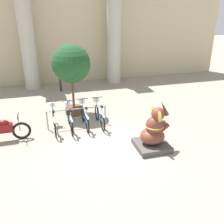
# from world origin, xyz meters

# --- Properties ---
(ground_plane) EXTENTS (60.00, 60.00, 0.00)m
(ground_plane) POSITION_xyz_m (0.00, 0.00, 0.00)
(ground_plane) COLOR gray
(building_facade) EXTENTS (20.00, 0.20, 6.00)m
(building_facade) POSITION_xyz_m (0.00, 8.60, 3.00)
(building_facade) COLOR #C6B78E
(building_facade) RESTS_ON ground_plane
(column_left) EXTENTS (1.01, 1.01, 5.16)m
(column_left) POSITION_xyz_m (-2.44, 7.60, 2.62)
(column_left) COLOR #BCB7A8
(column_left) RESTS_ON ground_plane
(column_right) EXTENTS (1.01, 1.01, 5.16)m
(column_right) POSITION_xyz_m (2.44, 7.60, 2.62)
(column_right) COLOR #BCB7A8
(column_right) RESTS_ON ground_plane
(bike_rack) EXTENTS (2.37, 0.05, 0.77)m
(bike_rack) POSITION_xyz_m (-0.67, 1.95, 0.56)
(bike_rack) COLOR gray
(bike_rack) RESTS_ON ground_plane
(bicycle_0) EXTENTS (0.48, 1.68, 1.03)m
(bicycle_0) POSITION_xyz_m (-1.56, 1.87, 0.40)
(bicycle_0) COLOR black
(bicycle_0) RESTS_ON ground_plane
(bicycle_1) EXTENTS (0.48, 1.68, 1.03)m
(bicycle_1) POSITION_xyz_m (-0.97, 1.80, 0.40)
(bicycle_1) COLOR black
(bicycle_1) RESTS_ON ground_plane
(bicycle_2) EXTENTS (0.48, 1.68, 1.03)m
(bicycle_2) POSITION_xyz_m (-0.38, 1.87, 0.40)
(bicycle_2) COLOR black
(bicycle_2) RESTS_ON ground_plane
(bicycle_3) EXTENTS (0.48, 1.68, 1.03)m
(bicycle_3) POSITION_xyz_m (0.21, 1.87, 0.40)
(bicycle_3) COLOR black
(bicycle_3) RESTS_ON ground_plane
(elephant_statue) EXTENTS (1.07, 1.07, 1.69)m
(elephant_statue) POSITION_xyz_m (1.54, -0.36, 0.57)
(elephant_statue) COLOR #4C4742
(elephant_statue) RESTS_ON ground_plane
(motorcycle) EXTENTS (1.99, 0.55, 0.92)m
(motorcycle) POSITION_xyz_m (-3.38, 1.47, 0.45)
(motorcycle) COLOR black
(motorcycle) RESTS_ON ground_plane
(person_pedestrian) EXTENTS (0.22, 0.47, 1.69)m
(person_pedestrian) POSITION_xyz_m (-0.91, 6.75, 1.01)
(person_pedestrian) COLOR #28282D
(person_pedestrian) RESTS_ON ground_plane
(potted_tree) EXTENTS (1.59, 1.59, 3.03)m
(potted_tree) POSITION_xyz_m (-0.62, 3.28, 2.14)
(potted_tree) COLOR brown
(potted_tree) RESTS_ON ground_plane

